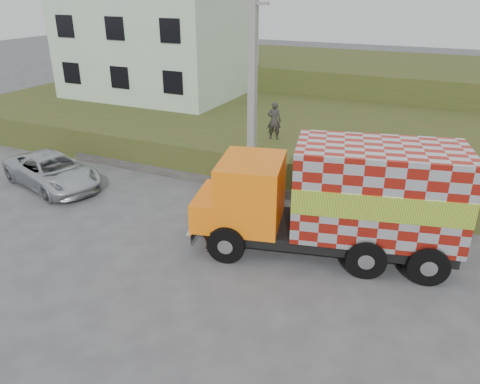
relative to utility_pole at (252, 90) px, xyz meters
The scene contains 10 objects.
ground 6.23m from the utility_pole, 77.74° to the right, with size 120.00×120.00×0.00m, color #474749.
embankment 6.42m from the utility_pole, 79.51° to the left, with size 40.00×12.00×1.50m, color #314918.
embankment_far 17.62m from the utility_pole, 86.71° to the left, with size 40.00×12.00×3.00m, color #314918.
retaining_strip 4.02m from the utility_pole, 158.20° to the right, with size 16.00×0.50×0.40m, color #595651.
building 13.07m from the utility_pole, 139.97° to the left, with size 10.00×8.00×6.00m, color beige.
utility_pole is the anchor object (origin of this frame).
cargo_truck 6.32m from the utility_pole, 39.50° to the right, with size 8.43×4.34×3.60m.
cow 6.23m from the utility_pole, 81.50° to the right, with size 0.58×1.27×1.08m, color #35110D.
suv 9.00m from the utility_pole, 154.86° to the right, with size 2.28×4.94×1.37m, color #ADB3B7.
pedestrian 2.77m from the utility_pole, 86.54° to the left, with size 0.61×0.40×1.67m, color #322F2C.
Camera 1 is at (6.29, -12.12, 7.77)m, focal length 35.00 mm.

